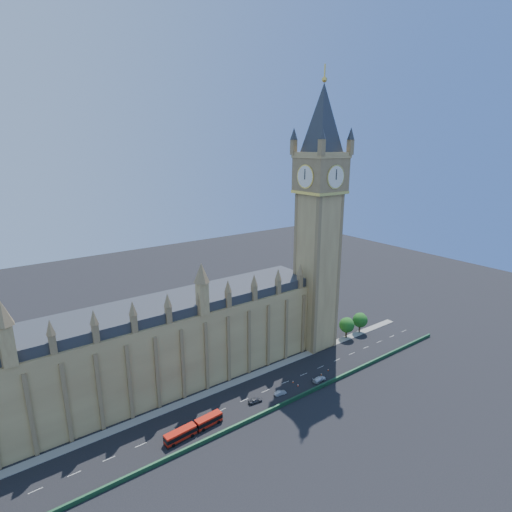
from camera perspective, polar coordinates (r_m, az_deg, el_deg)
ground at (r=129.55m, az=-0.13°, el=-19.30°), size 400.00×400.00×0.00m
palace_westminster at (r=129.42m, az=-15.36°, el=-12.76°), size 120.00×20.00×28.00m
elizabeth_tower at (r=143.33m, az=9.04°, el=7.48°), size 20.59×20.59×105.00m
bridge_parapet at (r=123.35m, az=2.48°, el=-20.97°), size 160.00×0.60×1.20m
kerb_north at (r=136.05m, az=-2.58°, el=-17.41°), size 160.00×3.00×0.16m
tree_east_near at (r=164.52m, az=12.87°, el=-9.51°), size 6.00×6.00×8.50m
tree_east_far at (r=170.18m, az=14.68°, el=-8.77°), size 6.00×6.00×8.50m
red_bus at (r=116.51m, az=-8.84°, el=-23.10°), size 17.00×3.71×2.87m
car_grey at (r=126.27m, az=-0.12°, el=-19.91°), size 4.51×2.21×1.48m
car_silver at (r=129.73m, az=3.48°, el=-18.93°), size 4.02×1.87×1.27m
car_white at (r=137.22m, az=9.04°, el=-16.97°), size 5.16×2.27×1.47m
cone_a at (r=143.33m, az=10.28°, el=-15.71°), size 0.49×0.49×0.65m
cone_b at (r=135.66m, az=5.31°, el=-17.44°), size 0.55×0.55×0.67m
cone_c at (r=140.60m, az=9.32°, el=-16.33°), size 0.46×0.46×0.64m
cone_d at (r=134.15m, az=6.02°, el=-17.86°), size 0.59×0.59×0.74m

